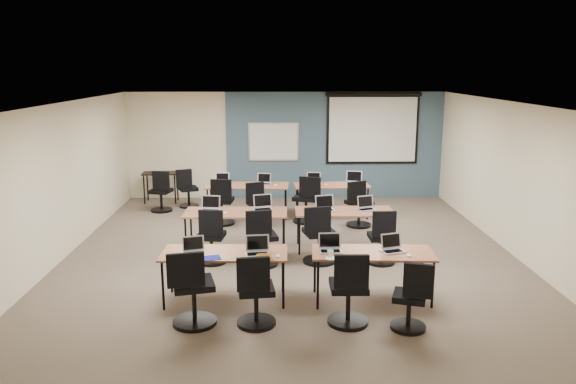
{
  "coord_description": "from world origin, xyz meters",
  "views": [
    {
      "loc": [
        -0.27,
        -9.69,
        3.3
      ],
      "look_at": [
        -0.03,
        0.4,
        1.05
      ],
      "focal_mm": 35.0,
      "sensor_mm": 36.0,
      "label": 1
    }
  ],
  "objects_px": {
    "task_chair_9": "(258,208)",
    "utility_table": "(161,177)",
    "task_chair_4": "(211,241)",
    "training_table_front_right": "(373,255)",
    "training_table_back_right": "(332,187)",
    "laptop_6": "(325,207)",
    "laptop_2": "(330,247)",
    "task_chair_3": "(411,302)",
    "task_chair_2": "(349,295)",
    "laptop_3": "(392,247)",
    "training_table_front_left": "(225,255)",
    "laptop_1": "(257,250)",
    "spare_chair_b": "(161,195)",
    "task_chair_8": "(222,205)",
    "laptop_4": "(210,207)",
    "spare_chair_a": "(187,192)",
    "task_chair_7": "(382,242)",
    "task_chair_10": "(307,203)",
    "training_table_mid_right": "(344,213)",
    "task_chair_5": "(261,242)",
    "laptop_10": "(314,181)",
    "training_table_mid_left": "(236,214)",
    "training_table_back_left": "(247,187)",
    "laptop_0": "(193,250)",
    "projector_screen": "(373,125)",
    "task_chair_6": "(319,239)",
    "laptop_9": "(264,181)",
    "task_chair_0": "(192,294)",
    "laptop_11": "(355,180)",
    "laptop_5": "(263,206)",
    "whiteboard": "(274,142)",
    "task_chair_11": "(358,208)"
  },
  "relations": [
    {
      "from": "laptop_3",
      "to": "spare_chair_b",
      "type": "bearing_deg",
      "value": 111.87
    },
    {
      "from": "laptop_0",
      "to": "laptop_6",
      "type": "height_order",
      "value": "laptop_6"
    },
    {
      "from": "training_table_mid_left",
      "to": "training_table_back_right",
      "type": "relative_size",
      "value": 1.12
    },
    {
      "from": "training_table_front_left",
      "to": "laptop_5",
      "type": "distance_m",
      "value": 2.51
    },
    {
      "from": "task_chair_2",
      "to": "laptop_3",
      "type": "xyz_separation_m",
      "value": [
        0.72,
        0.83,
        0.37
      ]
    },
    {
      "from": "laptop_5",
      "to": "laptop_9",
      "type": "distance_m",
      "value": 2.29
    },
    {
      "from": "spare_chair_b",
      "to": "spare_chair_a",
      "type": "bearing_deg",
      "value": 51.98
    },
    {
      "from": "training_table_front_left",
      "to": "laptop_3",
      "type": "xyz_separation_m",
      "value": [
        2.39,
        -0.01,
        0.11
      ]
    },
    {
      "from": "laptop_4",
      "to": "task_chair_6",
      "type": "bearing_deg",
      "value": -15.47
    },
    {
      "from": "laptop_4",
      "to": "laptop_10",
      "type": "bearing_deg",
      "value": 57.86
    },
    {
      "from": "utility_table",
      "to": "task_chair_10",
      "type": "bearing_deg",
      "value": -32.46
    },
    {
      "from": "laptop_4",
      "to": "spare_chair_a",
      "type": "relative_size",
      "value": 0.37
    },
    {
      "from": "laptop_0",
      "to": "laptop_3",
      "type": "bearing_deg",
      "value": -14.88
    },
    {
      "from": "laptop_2",
      "to": "task_chair_3",
      "type": "height_order",
      "value": "laptop_2"
    },
    {
      "from": "task_chair_8",
      "to": "laptop_9",
      "type": "bearing_deg",
      "value": 45.15
    },
    {
      "from": "spare_chair_b",
      "to": "training_table_front_right",
      "type": "bearing_deg",
      "value": -36.31
    },
    {
      "from": "training_table_back_left",
      "to": "laptop_0",
      "type": "xyz_separation_m",
      "value": [
        -0.54,
        -4.71,
        0.1
      ]
    },
    {
      "from": "task_chair_8",
      "to": "spare_chair_a",
      "type": "xyz_separation_m",
      "value": [
        -0.96,
        1.54,
        -0.03
      ]
    },
    {
      "from": "task_chair_0",
      "to": "task_chair_8",
      "type": "height_order",
      "value": "task_chair_0"
    },
    {
      "from": "projector_screen",
      "to": "task_chair_6",
      "type": "relative_size",
      "value": 2.31
    },
    {
      "from": "spare_chair_b",
      "to": "task_chair_9",
      "type": "bearing_deg",
      "value": -12.78
    },
    {
      "from": "task_chair_6",
      "to": "spare_chair_b",
      "type": "height_order",
      "value": "task_chair_6"
    },
    {
      "from": "training_table_mid_right",
      "to": "laptop_3",
      "type": "height_order",
      "value": "laptop_3"
    },
    {
      "from": "training_table_back_right",
      "to": "laptop_1",
      "type": "xyz_separation_m",
      "value": [
        -1.52,
        -4.72,
        0.11
      ]
    },
    {
      "from": "task_chair_4",
      "to": "training_table_front_right",
      "type": "bearing_deg",
      "value": -25.37
    },
    {
      "from": "training_table_front_right",
      "to": "training_table_back_left",
      "type": "bearing_deg",
      "value": 116.49
    },
    {
      "from": "training_table_back_right",
      "to": "task_chair_8",
      "type": "relative_size",
      "value": 1.63
    },
    {
      "from": "laptop_2",
      "to": "spare_chair_b",
      "type": "height_order",
      "value": "spare_chair_b"
    },
    {
      "from": "laptop_10",
      "to": "laptop_11",
      "type": "bearing_deg",
      "value": 3.12
    },
    {
      "from": "laptop_1",
      "to": "task_chair_5",
      "type": "xyz_separation_m",
      "value": [
        0.02,
        1.5,
        -0.37
      ]
    },
    {
      "from": "laptop_2",
      "to": "training_table_mid_right",
      "type": "bearing_deg",
      "value": 76.12
    },
    {
      "from": "task_chair_9",
      "to": "utility_table",
      "type": "relative_size",
      "value": 1.1
    },
    {
      "from": "laptop_1",
      "to": "training_table_back_right",
      "type": "bearing_deg",
      "value": 66.06
    },
    {
      "from": "laptop_3",
      "to": "task_chair_6",
      "type": "bearing_deg",
      "value": 102.84
    },
    {
      "from": "task_chair_9",
      "to": "laptop_10",
      "type": "bearing_deg",
      "value": 14.39
    },
    {
      "from": "laptop_0",
      "to": "task_chair_9",
      "type": "relative_size",
      "value": 0.32
    },
    {
      "from": "training_table_mid_left",
      "to": "spare_chair_b",
      "type": "xyz_separation_m",
      "value": [
        -1.93,
        2.87,
        -0.28
      ]
    },
    {
      "from": "laptop_5",
      "to": "task_chair_11",
      "type": "bearing_deg",
      "value": 18.34
    },
    {
      "from": "task_chair_8",
      "to": "laptop_10",
      "type": "height_order",
      "value": "task_chair_8"
    },
    {
      "from": "training_table_mid_right",
      "to": "task_chair_3",
      "type": "bearing_deg",
      "value": -81.65
    },
    {
      "from": "training_table_back_left",
      "to": "task_chair_0",
      "type": "distance_m",
      "value": 5.49
    },
    {
      "from": "task_chair_4",
      "to": "task_chair_5",
      "type": "distance_m",
      "value": 0.87
    },
    {
      "from": "training_table_front_right",
      "to": "task_chair_8",
      "type": "height_order",
      "value": "task_chair_8"
    },
    {
      "from": "training_table_back_right",
      "to": "laptop_6",
      "type": "relative_size",
      "value": 4.73
    },
    {
      "from": "laptop_1",
      "to": "whiteboard",
      "type": "bearing_deg",
      "value": 82.0
    },
    {
      "from": "laptop_4",
      "to": "task_chair_7",
      "type": "relative_size",
      "value": 0.36
    },
    {
      "from": "utility_table",
      "to": "task_chair_11",
      "type": "bearing_deg",
      "value": -29.88
    },
    {
      "from": "training_table_front_left",
      "to": "laptop_1",
      "type": "relative_size",
      "value": 5.37
    },
    {
      "from": "projector_screen",
      "to": "task_chair_10",
      "type": "bearing_deg",
      "value": -127.04
    },
    {
      "from": "training_table_mid_left",
      "to": "training_table_back_left",
      "type": "bearing_deg",
      "value": 88.92
    }
  ]
}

